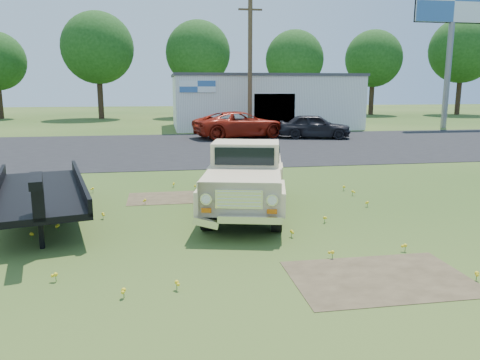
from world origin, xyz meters
The scene contains 16 objects.
ground centered at (0.00, 0.00, 0.00)m, with size 140.00×140.00×0.00m, color #254416.
asphalt_lot centered at (0.00, 15.00, 0.00)m, with size 90.00×14.00×0.02m, color black.
dirt_patch_a centered at (1.50, -3.00, 0.00)m, with size 3.00×2.00×0.01m, color #443924.
dirt_patch_b centered at (-2.00, 3.50, 0.00)m, with size 2.20×1.60×0.01m, color #443924.
commercial_building centered at (6.00, 26.99, 2.10)m, with size 14.20×8.20×4.15m.
billboard centered at (20.00, 24.04, 8.54)m, with size 6.10×0.45×11.05m.
utility_pole_mid centered at (4.00, 22.00, 4.60)m, with size 1.60×0.30×9.00m.
treeline_c centered at (-8.00, 39.50, 6.93)m, with size 7.04×7.04×10.47m.
treeline_d centered at (2.00, 40.50, 6.62)m, with size 6.72×6.72×10.00m.
treeline_e centered at (12.00, 39.00, 5.98)m, with size 6.08×6.08×9.04m.
treeline_f centered at (22.00, 41.50, 6.30)m, with size 6.40×6.40×9.52m.
treeline_g centered at (32.00, 40.00, 7.25)m, with size 7.36×7.36×10.95m.
vintage_pickup_truck centered at (0.01, 1.56, 0.92)m, with size 1.97×5.08×1.84m, color beige, non-canonical shape.
flatbed_trailer centered at (-5.02, 1.70, 0.80)m, with size 1.96×5.87×1.60m, color black, non-canonical shape.
red_pickup centered at (2.88, 19.26, 0.82)m, with size 2.73×5.92×1.64m, color maroon.
dark_sedan centered at (7.40, 18.17, 0.76)m, with size 1.78×4.43×1.51m, color black.
Camera 1 is at (-2.09, -9.94, 3.19)m, focal length 35.00 mm.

